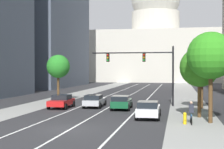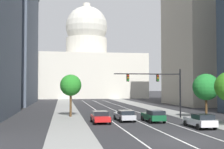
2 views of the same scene
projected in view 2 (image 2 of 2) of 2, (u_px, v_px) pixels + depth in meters
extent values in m
plane|color=#2B2B2D|center=(106.00, 107.00, 63.34)|extent=(400.00, 400.00, 0.00)
cube|color=gray|center=(66.00, 109.00, 57.00)|extent=(4.15, 130.00, 0.01)
cube|color=gray|center=(152.00, 108.00, 59.82)|extent=(4.15, 130.00, 0.01)
cube|color=white|center=(100.00, 113.00, 48.02)|extent=(0.16, 90.00, 0.01)
cube|color=white|center=(120.00, 113.00, 48.55)|extent=(0.16, 90.00, 0.01)
cube|color=white|center=(139.00, 112.00, 49.09)|extent=(0.16, 90.00, 0.01)
cube|color=#4C5666|center=(2.00, 43.00, 73.46)|extent=(15.11, 28.82, 29.87)
cube|color=#B7AD99|center=(212.00, 45.00, 70.76)|extent=(18.48, 19.26, 28.18)
cube|color=beige|center=(86.00, 77.00, 115.57)|extent=(42.14, 27.45, 16.08)
cylinder|color=beige|center=(87.00, 47.00, 116.03)|extent=(15.79, 15.79, 6.96)
sphere|color=beige|center=(87.00, 27.00, 116.34)|extent=(16.18, 16.18, 16.18)
cylinder|color=beige|center=(87.00, 9.00, 116.63)|extent=(2.91, 2.91, 4.05)
cube|color=red|center=(100.00, 118.00, 34.95)|extent=(1.89, 4.06, 0.57)
cube|color=black|center=(100.00, 113.00, 35.09)|extent=(1.71, 1.96, 0.51)
cylinder|color=black|center=(91.00, 119.00, 36.13)|extent=(0.23, 0.64, 0.64)
cylinder|color=black|center=(106.00, 119.00, 36.45)|extent=(0.23, 0.64, 0.64)
cylinder|color=black|center=(94.00, 122.00, 33.43)|extent=(0.23, 0.64, 0.64)
cylinder|color=black|center=(110.00, 122.00, 33.76)|extent=(0.23, 0.64, 0.64)
cube|color=#B2B5BA|center=(124.00, 116.00, 37.15)|extent=(1.93, 4.67, 0.57)
cube|color=black|center=(126.00, 112.00, 36.49)|extent=(1.70, 2.25, 0.48)
cylinder|color=black|center=(115.00, 117.00, 38.49)|extent=(0.24, 0.65, 0.64)
cylinder|color=black|center=(128.00, 117.00, 38.85)|extent=(0.24, 0.65, 0.64)
cylinder|color=black|center=(120.00, 120.00, 35.42)|extent=(0.24, 0.65, 0.64)
cylinder|color=black|center=(135.00, 120.00, 35.78)|extent=(0.24, 0.65, 0.64)
cube|color=#14512D|center=(153.00, 117.00, 36.19)|extent=(1.92, 4.42, 0.66)
cube|color=black|center=(156.00, 112.00, 35.22)|extent=(1.70, 2.31, 0.50)
cylinder|color=black|center=(142.00, 118.00, 37.45)|extent=(0.25, 0.65, 0.64)
cylinder|color=black|center=(156.00, 118.00, 37.81)|extent=(0.25, 0.65, 0.64)
cylinder|color=black|center=(150.00, 121.00, 34.55)|extent=(0.25, 0.65, 0.64)
cylinder|color=black|center=(164.00, 120.00, 34.91)|extent=(0.25, 0.65, 0.64)
cube|color=silver|center=(200.00, 122.00, 31.02)|extent=(1.86, 4.35, 0.66)
cube|color=black|center=(203.00, 117.00, 30.30)|extent=(1.68, 2.01, 0.51)
cylinder|color=black|center=(185.00, 123.00, 32.28)|extent=(0.23, 0.64, 0.64)
cylinder|color=black|center=(201.00, 123.00, 32.61)|extent=(0.23, 0.64, 0.64)
cylinder|color=black|center=(198.00, 127.00, 29.40)|extent=(0.23, 0.64, 0.64)
cylinder|color=black|center=(215.00, 126.00, 29.72)|extent=(0.23, 0.64, 0.64)
cylinder|color=black|center=(180.00, 93.00, 41.01)|extent=(0.20, 0.20, 6.70)
cylinder|color=black|center=(148.00, 74.00, 40.35)|extent=(9.24, 0.14, 0.14)
cube|color=black|center=(158.00, 78.00, 40.56)|extent=(0.32, 0.28, 0.96)
sphere|color=red|center=(158.00, 76.00, 40.42)|extent=(0.20, 0.20, 0.20)
sphere|color=orange|center=(158.00, 78.00, 40.41)|extent=(0.20, 0.20, 0.20)
sphere|color=green|center=(158.00, 80.00, 40.40)|extent=(0.20, 0.20, 0.20)
cube|color=black|center=(128.00, 78.00, 39.87)|extent=(0.32, 0.28, 0.96)
sphere|color=red|center=(128.00, 76.00, 39.73)|extent=(0.20, 0.20, 0.20)
sphere|color=orange|center=(128.00, 78.00, 39.72)|extent=(0.20, 0.20, 0.20)
sphere|color=green|center=(128.00, 80.00, 39.71)|extent=(0.20, 0.20, 0.20)
cylinder|color=#51381E|center=(71.00, 105.00, 42.41)|extent=(0.32, 0.32, 3.42)
sphere|color=#278125|center=(71.00, 85.00, 42.52)|extent=(3.05, 3.05, 3.05)
cylinder|color=#51381E|center=(206.00, 107.00, 39.88)|extent=(0.32, 0.32, 2.99)
sphere|color=#20782D|center=(206.00, 87.00, 39.99)|extent=(3.57, 3.57, 3.57)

